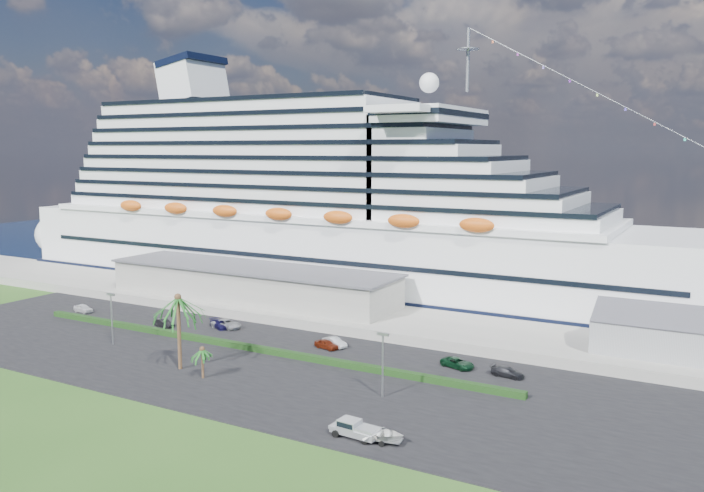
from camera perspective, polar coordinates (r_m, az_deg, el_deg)
The scene contains 22 objects.
ground at distance 92.32m, azimuth -11.18°, elevation -11.67°, with size 420.00×420.00×0.00m, color #284F1A.
asphalt_lot at distance 100.44m, azimuth -7.06°, elevation -9.90°, with size 140.00×38.00×0.12m, color black.
wharf at distance 123.82m, azimuth 0.92°, elevation -5.96°, with size 240.00×20.00×1.80m, color gray.
water at distance 206.23m, azimuth 12.85°, elevation -0.74°, with size 420.00×160.00×0.02m, color black.
cruise_ship at distance 152.31m, azimuth -1.93°, elevation 2.71°, with size 191.00×38.00×54.00m.
terminal_building at distance 136.27m, azimuth -8.39°, elevation -2.97°, with size 61.00×15.00×6.30m.
port_shed at distance 109.21m, azimuth 25.90°, elevation -6.82°, with size 24.00×12.31×7.37m.
hedge at distance 108.73m, azimuth -8.94°, elevation -8.24°, with size 88.00×1.10×0.90m, color black.
lamp_post_left at distance 115.34m, azimuth -19.36°, elevation -5.21°, with size 1.60×0.35×8.27m.
lamp_post_right at distance 86.39m, azimuth 2.57°, elevation -9.17°, with size 1.60×0.35×8.27m.
palm_tall at distance 99.08m, azimuth -14.26°, elevation -4.85°, with size 8.82×8.82×11.13m.
palm_short at distance 95.79m, azimuth -12.34°, elevation -8.66°, with size 3.53×3.53×4.56m.
parked_car_0 at distance 140.44m, azimuth -21.43°, elevation -4.85°, with size 1.79×4.46×1.52m, color silver.
parked_car_1 at distance 124.84m, azimuth -15.39°, elevation -6.18°, with size 1.47×4.23×1.39m, color black.
parked_car_2 at distance 121.39m, azimuth -10.39°, elevation -6.39°, with size 2.55×5.54×1.54m, color #94969C.
parked_car_3 at distance 121.84m, azimuth -10.95°, elevation -6.38°, with size 1.99×4.90×1.42m, color #14113C.
parked_car_4 at distance 107.71m, azimuth -2.14°, elevation -8.16°, with size 1.67×4.15×1.42m, color maroon.
parked_car_5 at distance 108.66m, azimuth -1.45°, elevation -8.00°, with size 1.57×4.50×1.48m, color #A3A5AA.
parked_car_6 at distance 99.85m, azimuth 8.77°, elevation -9.58°, with size 2.32×5.03×1.40m, color black.
parked_car_7 at distance 97.35m, azimuth 12.80°, elevation -10.18°, with size 1.86×4.58×1.33m, color black.
pickup_truck at distance 76.26m, azimuth 0.18°, elevation -14.91°, with size 5.61×2.39×1.93m.
boat_trailer at distance 75.06m, azimuth 2.50°, elevation -15.33°, with size 5.61×4.12×1.56m.
Camera 1 is at (56.84, -65.81, 30.99)m, focal length 35.00 mm.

